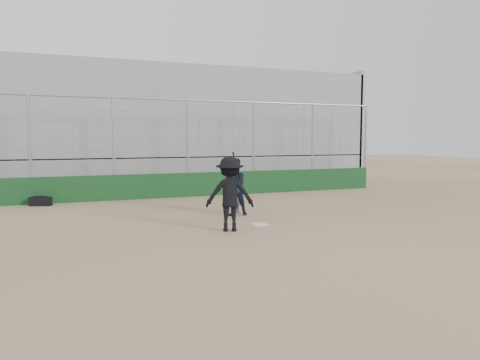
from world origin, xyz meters
name	(u,v)px	position (x,y,z in m)	size (l,w,h in m)	color
ground	(259,225)	(0.00, 0.00, 0.00)	(90.00, 90.00, 0.00)	olive
home_plate	(259,224)	(0.00, 0.00, 0.01)	(0.44, 0.44, 0.02)	white
backstop	(188,174)	(0.00, 7.00, 0.96)	(18.10, 0.25, 4.04)	#123A19
bleachers	(160,129)	(0.00, 11.95, 2.92)	(20.25, 6.70, 6.98)	gray
batter_at_plate	(230,194)	(-1.07, -0.48, 0.97)	(1.43, 1.12, 2.07)	black
catcher_crouched	(234,196)	(-0.05, 1.75, 0.61)	(0.89, 0.70, 1.21)	black
umpire	(233,189)	(0.10, 2.24, 0.79)	(0.64, 0.42, 1.58)	#444C56
equipment_bag	(41,201)	(-5.70, 6.43, 0.16)	(0.81, 0.56, 0.36)	black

